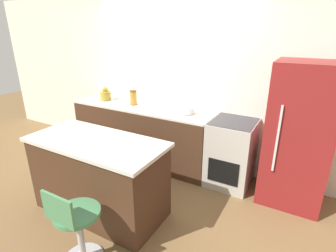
% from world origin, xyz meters
% --- Properties ---
extents(ground_plane, '(14.00, 14.00, 0.00)m').
position_xyz_m(ground_plane, '(0.00, 0.00, 0.00)').
color(ground_plane, brown).
extents(wall_back, '(8.00, 0.06, 2.60)m').
position_xyz_m(wall_back, '(0.00, 0.67, 1.30)').
color(wall_back, silver).
rests_on(wall_back, ground_plane).
extents(back_counter, '(2.35, 0.62, 0.93)m').
position_xyz_m(back_counter, '(-0.35, 0.33, 0.46)').
color(back_counter, '#422819').
rests_on(back_counter, ground_plane).
extents(kitchen_island, '(1.58, 0.74, 0.92)m').
position_xyz_m(kitchen_island, '(-0.03, -1.02, 0.46)').
color(kitchen_island, '#422819').
rests_on(kitchen_island, ground_plane).
extents(oven_range, '(0.58, 0.63, 0.93)m').
position_xyz_m(oven_range, '(1.12, 0.33, 0.46)').
color(oven_range, '#B7B2A8').
rests_on(oven_range, ground_plane).
extents(refrigerator, '(0.72, 0.65, 1.75)m').
position_xyz_m(refrigerator, '(1.90, 0.33, 0.87)').
color(refrigerator, maroon).
rests_on(refrigerator, ground_plane).
extents(stool_chair, '(0.41, 0.41, 0.83)m').
position_xyz_m(stool_chair, '(0.33, -1.69, 0.41)').
color(stool_chair, '#B7B7BC').
rests_on(stool_chair, ground_plane).
extents(kettle, '(0.18, 0.18, 0.23)m').
position_xyz_m(kettle, '(-1.10, 0.34, 1.02)').
color(kettle, '#B29333').
rests_on(kettle, back_counter).
extents(mixing_bowl, '(0.22, 0.22, 0.09)m').
position_xyz_m(mixing_bowl, '(0.43, 0.34, 0.97)').
color(mixing_bowl, white).
rests_on(mixing_bowl, back_counter).
extents(canister_jar, '(0.11, 0.11, 0.22)m').
position_xyz_m(canister_jar, '(-0.51, 0.34, 1.04)').
color(canister_jar, '#B77F33').
rests_on(canister_jar, back_counter).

